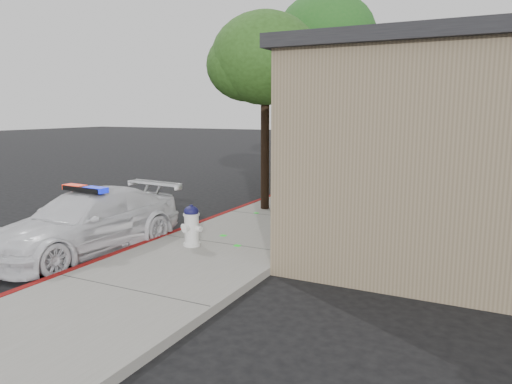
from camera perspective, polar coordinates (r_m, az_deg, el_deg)
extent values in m
plane|color=black|center=(11.34, -10.99, -5.71)|extent=(120.00, 120.00, 0.00)
cube|color=gray|center=(13.04, 2.74, -3.20)|extent=(3.20, 60.00, 0.15)
cube|color=maroon|center=(13.72, -3.15, -2.53)|extent=(0.14, 60.00, 0.16)
cube|color=#867558|center=(17.66, 26.60, 5.48)|extent=(7.00, 20.00, 4.00)
cube|color=black|center=(17.67, 27.12, 12.34)|extent=(7.30, 20.30, 0.24)
cube|color=black|center=(10.32, 6.30, 3.92)|extent=(0.08, 1.48, 1.68)
cube|color=black|center=(13.17, 10.87, 5.03)|extent=(0.08, 1.48, 1.68)
cube|color=black|center=(16.07, 13.82, 5.72)|extent=(0.08, 1.48, 1.68)
cube|color=black|center=(19.00, 15.86, 6.20)|extent=(0.08, 1.48, 1.68)
cube|color=black|center=(21.95, 17.36, 6.54)|extent=(0.08, 1.48, 1.68)
cube|color=black|center=(24.91, 18.50, 6.80)|extent=(0.08, 1.48, 1.68)
cube|color=black|center=(27.88, 19.41, 7.00)|extent=(0.08, 1.48, 1.68)
imported|color=white|center=(10.79, -19.37, -3.34)|extent=(2.17, 4.59, 1.29)
cube|color=black|center=(10.66, -19.58, 0.37)|extent=(1.22, 0.38, 0.10)
cube|color=red|center=(10.91, -20.65, 0.53)|extent=(0.54, 0.28, 0.11)
cube|color=#0D1ADD|center=(10.41, -18.46, 0.25)|extent=(0.54, 0.28, 0.11)
cylinder|color=white|center=(10.31, -7.58, -6.12)|extent=(0.36, 0.36, 0.06)
cylinder|color=white|center=(10.23, -7.62, -4.37)|extent=(0.30, 0.30, 0.59)
cylinder|color=white|center=(10.16, -7.66, -2.64)|extent=(0.34, 0.34, 0.04)
ellipsoid|color=#11113F|center=(10.14, -7.67, -2.29)|extent=(0.31, 0.31, 0.23)
cylinder|color=#11113F|center=(10.12, -7.68, -1.70)|extent=(0.07, 0.07, 0.06)
cylinder|color=white|center=(10.33, -8.42, -4.09)|extent=(0.14, 0.13, 0.12)
cylinder|color=white|center=(10.11, -6.82, -4.35)|extent=(0.14, 0.13, 0.12)
cylinder|color=white|center=(10.08, -8.27, -4.31)|extent=(0.16, 0.14, 0.15)
cylinder|color=black|center=(13.81, 1.07, 4.97)|extent=(0.24, 0.24, 3.39)
ellipsoid|color=#234515|center=(13.84, 1.11, 15.53)|extent=(3.01, 3.01, 2.56)
ellipsoid|color=#234515|center=(13.70, 3.42, 14.38)|extent=(2.26, 2.26, 1.92)
ellipsoid|color=#234515|center=(13.88, -0.89, 14.73)|extent=(2.35, 2.35, 2.00)
cylinder|color=black|center=(18.90, 8.06, 7.77)|extent=(0.31, 0.31, 4.47)
ellipsoid|color=#20581B|center=(19.09, 8.30, 17.78)|extent=(3.74, 3.74, 3.18)
ellipsoid|color=#20581B|center=(19.39, 9.79, 16.53)|extent=(3.02, 3.02, 2.57)
ellipsoid|color=#20581B|center=(18.83, 6.73, 17.18)|extent=(2.90, 2.90, 2.46)
cylinder|color=black|center=(23.20, 11.57, 6.21)|extent=(0.22, 0.22, 3.02)
ellipsoid|color=#1E551A|center=(23.19, 11.77, 11.86)|extent=(2.59, 2.59, 2.20)
ellipsoid|color=#1E551A|center=(23.04, 12.86, 11.19)|extent=(1.99, 1.99, 1.69)
ellipsoid|color=#1E551A|center=(23.15, 10.83, 11.47)|extent=(2.07, 2.07, 1.76)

